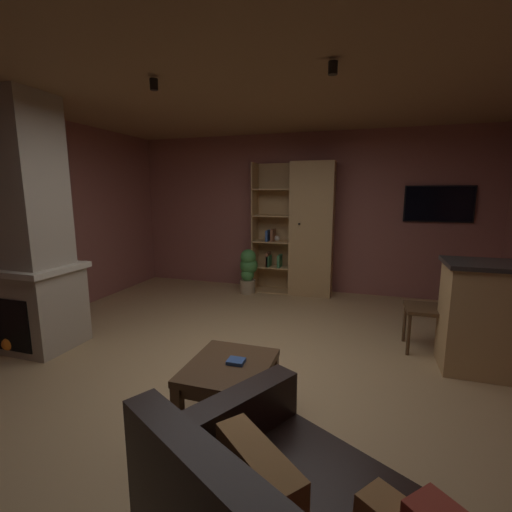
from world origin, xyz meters
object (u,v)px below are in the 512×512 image
stone_fireplace (24,239)px  potted_floor_plant (248,269)px  dining_chair (435,303)px  coffee_table (229,375)px  wall_mounted_tv (439,204)px  bookshelf_cabinet (306,230)px  table_book_0 (236,361)px

stone_fireplace → potted_floor_plant: bearing=59.1°
dining_chair → coffee_table: bearing=-133.1°
stone_fireplace → wall_mounted_tv: 5.47m
bookshelf_cabinet → coffee_table: bearing=-89.4°
bookshelf_cabinet → dining_chair: bearing=-46.7°
dining_chair → potted_floor_plant: 3.00m
table_book_0 → potted_floor_plant: potted_floor_plant is taller
bookshelf_cabinet → dining_chair: (1.67, -1.77, -0.53)m
stone_fireplace → bookshelf_cabinet: 3.87m
bookshelf_cabinet → dining_chair: 2.49m
potted_floor_plant → stone_fireplace: bearing=-120.9°
coffee_table → table_book_0: 0.11m
coffee_table → dining_chair: 2.40m
coffee_table → dining_chair: dining_chair is taller
bookshelf_cabinet → table_book_0: 3.54m
potted_floor_plant → bookshelf_cabinet: bearing=15.9°
potted_floor_plant → wall_mounted_tv: (2.87, 0.47, 1.10)m
stone_fireplace → coffee_table: size_ratio=3.79×
table_book_0 → potted_floor_plant: 3.38m
bookshelf_cabinet → potted_floor_plant: size_ratio=2.88×
coffee_table → table_book_0: size_ratio=5.68×
potted_floor_plant → wall_mounted_tv: bearing=9.3°
table_book_0 → wall_mounted_tv: 4.28m
potted_floor_plant → coffee_table: bearing=-73.6°
table_book_0 → potted_floor_plant: bearing=107.2°
coffee_table → dining_chair: (1.63, 1.75, 0.17)m
table_book_0 → wall_mounted_tv: size_ratio=0.13×
bookshelf_cabinet → potted_floor_plant: bookshelf_cabinet is taller
table_book_0 → potted_floor_plant: (-1.00, 3.23, -0.06)m
coffee_table → table_book_0: table_book_0 is taller
stone_fireplace → dining_chair: size_ratio=2.87×
bookshelf_cabinet → coffee_table: (0.04, -3.52, -0.70)m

